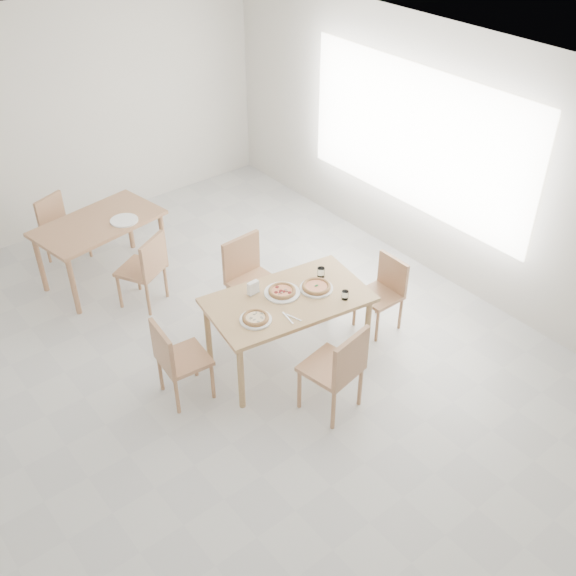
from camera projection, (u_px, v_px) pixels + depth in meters
room at (415, 139)px, 7.38m from camera, size 7.28×7.00×7.00m
main_table at (288, 305)px, 6.30m from camera, size 1.62×1.08×0.75m
chair_south at (339, 366)px, 5.82m from camera, size 0.52×0.52×0.92m
chair_north at (249, 275)px, 6.93m from camera, size 0.49×0.49×0.93m
chair_west at (175, 357)px, 5.98m from camera, size 0.46×0.46×0.84m
chair_east at (385, 288)px, 6.88m from camera, size 0.39×0.39×0.79m
plate_margherita at (316, 288)px, 6.37m from camera, size 0.32×0.32×0.02m
plate_mushroom at (256, 320)px, 5.98m from camera, size 0.29×0.29×0.02m
plate_pepperoni at (282, 293)px, 6.31m from camera, size 0.34×0.34×0.02m
pizza_margherita at (316, 286)px, 6.35m from camera, size 0.35×0.35×0.03m
pizza_mushroom at (256, 318)px, 5.97m from camera, size 0.25×0.25×0.03m
pizza_pepperoni at (282, 291)px, 6.30m from camera, size 0.28×0.28×0.03m
tumbler_a at (321, 272)px, 6.51m from camera, size 0.07×0.07×0.10m
tumbler_b at (345, 295)px, 6.22m from camera, size 0.06×0.06×0.08m
napkin_holder at (253, 288)px, 6.27m from camera, size 0.12×0.07×0.14m
fork_a at (294, 318)px, 6.01m from camera, size 0.06×0.16×0.01m
fork_b at (288, 318)px, 6.01m from camera, size 0.05×0.19×0.01m
second_table at (99, 229)px, 7.45m from camera, size 1.47×1.00×0.75m
chair_back_s at (146, 266)px, 7.15m from camera, size 0.57×0.57×0.85m
chair_back_n at (59, 224)px, 7.92m from camera, size 0.51×0.51×0.80m
plate_empty at (124, 220)px, 7.40m from camera, size 0.31×0.31×0.02m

